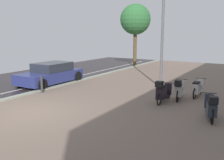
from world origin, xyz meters
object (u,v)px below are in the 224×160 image
at_px(scooter_near, 197,88).
at_px(scooter_mid, 179,90).
at_px(scooter_extra, 211,108).
at_px(scooter_far, 162,92).
at_px(street_tree, 135,20).
at_px(lamp_post, 163,24).
at_px(bollard_far, 42,84).
at_px(parked_car_near, 51,74).

relative_size(scooter_near, scooter_mid, 0.97).
bearing_deg(scooter_mid, scooter_extra, -50.04).
height_order(scooter_far, street_tree, street_tree).
distance_m(scooter_near, scooter_far, 2.11).
bearing_deg(scooter_near, lamp_post, 153.75).
bearing_deg(scooter_far, bollard_far, -166.87).
height_order(lamp_post, bollard_far, lamp_post).
distance_m(scooter_near, scooter_mid, 1.11).
relative_size(scooter_extra, lamp_post, 0.27).
bearing_deg(scooter_mid, scooter_near, 57.76).
bearing_deg(parked_car_near, scooter_near, 9.17).
bearing_deg(parked_car_near, bollard_far, -56.76).
bearing_deg(street_tree, scooter_extra, -53.02).
height_order(scooter_far, scooter_extra, scooter_far).
distance_m(scooter_extra, lamp_post, 6.10).
relative_size(parked_car_near, street_tree, 0.73).
xyz_separation_m(scooter_mid, scooter_far, (-0.45, -0.90, 0.01)).
bearing_deg(street_tree, lamp_post, -54.42).
height_order(scooter_far, parked_car_near, parked_car_near).
relative_size(lamp_post, street_tree, 1.15).
relative_size(scooter_far, bollard_far, 1.99).
bearing_deg(scooter_far, scooter_mid, 63.26).
height_order(scooter_near, scooter_extra, scooter_extra).
distance_m(lamp_post, street_tree, 8.79).
distance_m(scooter_mid, street_tree, 11.91).
xyz_separation_m(scooter_extra, lamp_post, (-3.37, 4.11, 3.01)).
bearing_deg(bollard_far, parked_car_near, 123.24).
height_order(scooter_mid, scooter_far, scooter_far).
relative_size(scooter_extra, bollard_far, 1.92).
xyz_separation_m(scooter_far, parked_car_near, (-7.08, 0.52, 0.13)).
bearing_deg(scooter_far, lamp_post, 111.77).
bearing_deg(scooter_mid, scooter_far, -116.74).
height_order(scooter_near, lamp_post, lamp_post).
relative_size(scooter_near, street_tree, 0.32).
relative_size(parked_car_near, lamp_post, 0.63).
xyz_separation_m(scooter_near, scooter_extra, (1.16, -3.02, 0.04)).
bearing_deg(lamp_post, bollard_far, -137.53).
bearing_deg(scooter_mid, lamp_post, 128.62).
bearing_deg(scooter_mid, bollard_far, -160.26).
distance_m(scooter_extra, parked_car_near, 9.44).
relative_size(scooter_far, scooter_extra, 1.04).
xyz_separation_m(scooter_near, lamp_post, (-2.21, 1.09, 3.04)).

